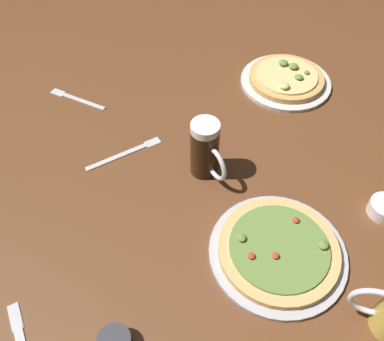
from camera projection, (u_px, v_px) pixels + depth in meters
name	position (u px, v px, depth m)	size (l,w,h in m)	color
ground_plane	(192.00, 179.00, 1.12)	(2.40, 2.40, 0.03)	brown
pizza_plate_near	(278.00, 251.00, 0.94)	(0.32, 0.32, 0.05)	#B2B2B7
pizza_plate_far	(286.00, 79.00, 1.34)	(0.29, 0.29, 0.05)	silver
beer_mug_dark	(206.00, 150.00, 1.05)	(0.08, 0.13, 0.17)	black
ramekin_sauce	(384.00, 208.00, 1.01)	(0.08, 0.08, 0.04)	white
fork_left	(76.00, 99.00, 1.30)	(0.18, 0.13, 0.01)	silver
fork_spare	(126.00, 153.00, 1.15)	(0.22, 0.10, 0.01)	silver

